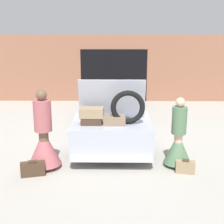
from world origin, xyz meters
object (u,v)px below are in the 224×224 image
car (113,115)px  suitcase_beside_right_person (185,167)px  person_right (178,142)px  suitcase_beside_left_person (33,169)px  person_left (44,141)px

car → suitcase_beside_right_person: car is taller
car → person_right: 2.50m
suitcase_beside_left_person → suitcase_beside_right_person: 3.17m
person_right → suitcase_beside_left_person: (-3.06, -0.54, -0.39)m
car → person_left: (-1.45, -2.15, -0.02)m
person_left → suitcase_beside_right_person: person_left is taller
person_left → person_right: size_ratio=1.12×
suitcase_beside_left_person → suitcase_beside_right_person: bearing=3.1°
car → suitcase_beside_right_person: bearing=-57.1°
car → suitcase_beside_left_person: size_ratio=9.18×
person_left → suitcase_beside_left_person: 0.64m
suitcase_beside_left_person → car: bearing=58.0°
suitcase_beside_right_person → suitcase_beside_left_person: bearing=-176.9°
suitcase_beside_right_person → car: bearing=122.9°
person_right → suitcase_beside_left_person: size_ratio=3.01×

